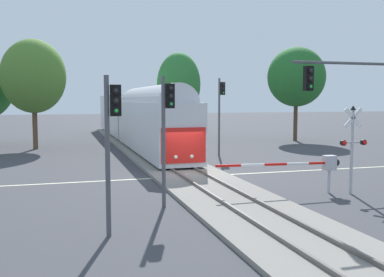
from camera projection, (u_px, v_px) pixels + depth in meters
name	position (u px, v px, depth m)	size (l,w,h in m)	color
ground_plane	(189.00, 177.00, 25.61)	(220.00, 220.00, 0.00)	#3D3D42
road_centre_stripe	(189.00, 176.00, 25.61)	(44.00, 0.20, 0.01)	beige
railway_track	(189.00, 175.00, 25.60)	(4.40, 80.00, 0.32)	gray
commuter_train	(134.00, 116.00, 44.44)	(3.04, 40.67, 5.16)	silver
crossing_gate_near	(316.00, 164.00, 20.82)	(6.25, 0.40, 1.80)	#B7B7BC
crossing_signal_mast	(353.00, 140.00, 20.71)	(1.36, 0.44, 4.17)	#B2B2B7
traffic_signal_near_right	(368.00, 93.00, 18.70)	(5.46, 0.38, 6.18)	#4C4C51
traffic_signal_median	(167.00, 120.00, 18.03)	(0.53, 0.38, 5.38)	#4C4C51
traffic_signal_near_left	(112.00, 129.00, 14.19)	(0.53, 0.38, 5.22)	#4C4C51
traffic_signal_far_side	(221.00, 104.00, 34.82)	(0.53, 0.38, 6.07)	#4C4C51
elm_centre_background	(179.00, 85.00, 50.45)	(4.95, 4.95, 9.70)	#4C3828
oak_behind_train	(33.00, 76.00, 39.04)	(5.59, 5.59, 9.70)	brown
maple_right_background	(296.00, 77.00, 46.94)	(6.08, 6.08, 9.91)	#4C3828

